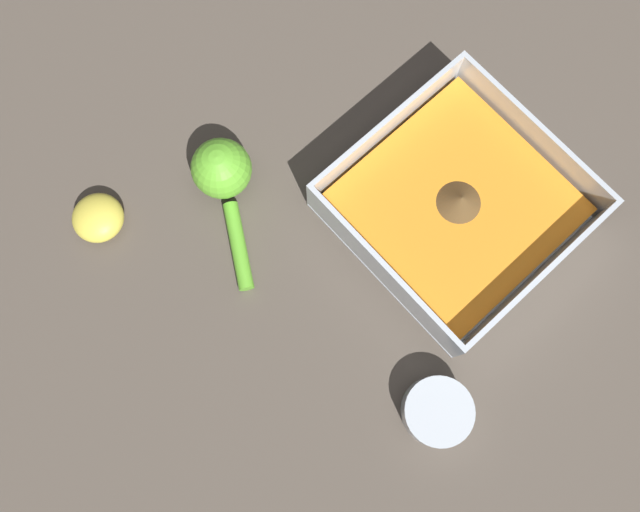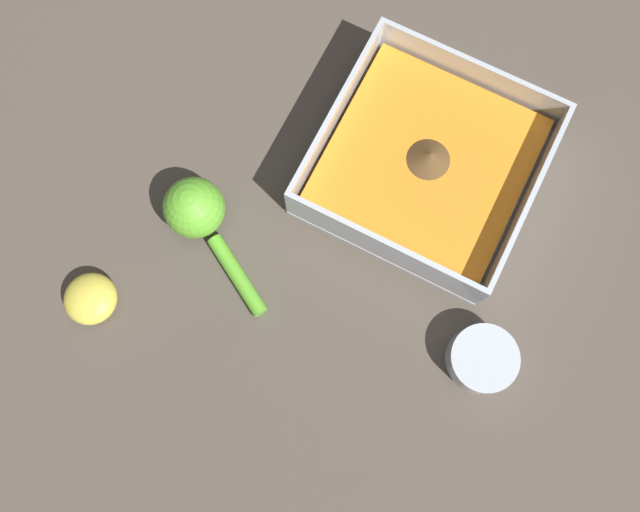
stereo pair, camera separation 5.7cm
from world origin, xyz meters
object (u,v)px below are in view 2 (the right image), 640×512
at_px(spice_bowl, 481,359).
at_px(lemon_half, 91,299).
at_px(lemon_squeezer, 198,214).
at_px(square_dish, 426,164).

height_order(spice_bowl, lemon_half, spice_bowl).
distance_m(spice_bowl, lemon_half, 0.45).
distance_m(spice_bowl, lemon_squeezer, 0.36).
bearing_deg(lemon_squeezer, lemon_half, 95.21).
bearing_deg(spice_bowl, lemon_half, -161.69).
distance_m(square_dish, lemon_squeezer, 0.27).
bearing_deg(spice_bowl, lemon_squeezer, 179.95).
height_order(square_dish, lemon_squeezer, lemon_squeezer).
height_order(square_dish, lemon_half, square_dish).
relative_size(square_dish, spice_bowl, 3.25).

